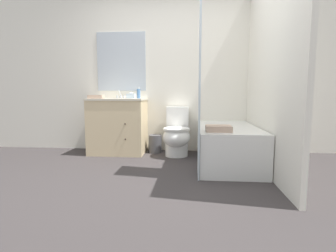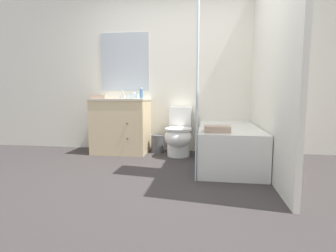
% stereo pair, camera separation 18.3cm
% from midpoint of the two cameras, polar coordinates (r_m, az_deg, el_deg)
% --- Properties ---
extents(ground_plane, '(14.00, 14.00, 0.00)m').
position_cam_midpoint_polar(ground_plane, '(2.75, -1.55, -12.56)').
color(ground_plane, '#383333').
extents(wall_back, '(8.00, 0.06, 2.50)m').
position_cam_midpoint_polar(wall_back, '(4.28, 2.33, 11.39)').
color(wall_back, white).
rests_on(wall_back, ground_plane).
extents(wall_right, '(0.05, 2.67, 2.50)m').
position_cam_midpoint_polar(wall_right, '(3.49, 21.94, 11.91)').
color(wall_right, white).
rests_on(wall_right, ground_plane).
extents(vanity_cabinet, '(0.86, 0.59, 0.85)m').
position_cam_midpoint_polar(vanity_cabinet, '(4.16, -8.94, 0.20)').
color(vanity_cabinet, beige).
rests_on(vanity_cabinet, ground_plane).
extents(sink_faucet, '(0.14, 0.12, 0.12)m').
position_cam_midpoint_polar(sink_faucet, '(4.30, -8.35, 6.48)').
color(sink_faucet, silver).
rests_on(sink_faucet, vanity_cabinet).
extents(toilet, '(0.40, 0.66, 0.72)m').
position_cam_midpoint_polar(toilet, '(3.91, 3.68, -2.04)').
color(toilet, white).
rests_on(toilet, ground_plane).
extents(bathtub, '(0.75, 1.50, 0.50)m').
position_cam_midpoint_polar(bathtub, '(3.55, 14.40, -4.09)').
color(bathtub, white).
rests_on(bathtub, ground_plane).
extents(shower_curtain, '(0.02, 0.38, 1.96)m').
position_cam_midpoint_polar(shower_curtain, '(2.88, 8.25, 8.17)').
color(shower_curtain, silver).
rests_on(shower_curtain, ground_plane).
extents(wastebasket, '(0.20, 0.20, 0.28)m').
position_cam_midpoint_polar(wastebasket, '(4.16, -0.97, -3.85)').
color(wastebasket, '#4C4C51').
rests_on(wastebasket, ground_plane).
extents(tissue_box, '(0.13, 0.11, 0.10)m').
position_cam_midpoint_polar(tissue_box, '(4.23, -6.11, 6.55)').
color(tissue_box, silver).
rests_on(tissue_box, vanity_cabinet).
extents(soap_dispenser, '(0.05, 0.05, 0.17)m').
position_cam_midpoint_polar(soap_dispenser, '(4.09, -4.54, 7.10)').
color(soap_dispenser, '#4C7AB2').
rests_on(soap_dispenser, vanity_cabinet).
extents(hand_towel_folded, '(0.22, 0.12, 0.05)m').
position_cam_midpoint_polar(hand_towel_folded, '(4.07, -13.48, 6.22)').
color(hand_towel_folded, tan).
rests_on(hand_towel_folded, vanity_cabinet).
extents(bath_towel_folded, '(0.29, 0.24, 0.07)m').
position_cam_midpoint_polar(bath_towel_folded, '(3.01, 12.37, -0.61)').
color(bath_towel_folded, tan).
rests_on(bath_towel_folded, bathtub).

